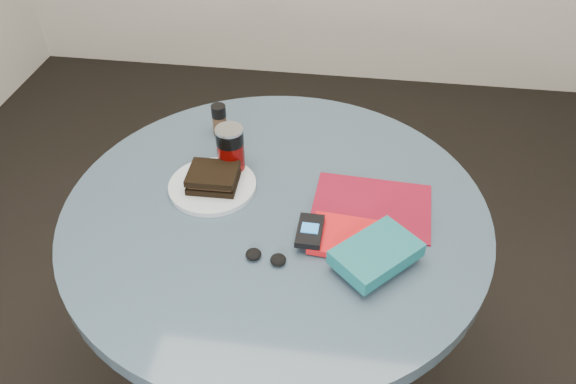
# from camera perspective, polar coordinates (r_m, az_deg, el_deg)

# --- Properties ---
(ground) EXTENTS (4.00, 4.00, 0.00)m
(ground) POSITION_cam_1_polar(r_m,az_deg,el_deg) (1.91, -0.94, -18.45)
(ground) COLOR black
(ground) RESTS_ON ground
(table) EXTENTS (1.00, 1.00, 0.75)m
(table) POSITION_cam_1_polar(r_m,az_deg,el_deg) (1.43, -1.19, -6.36)
(table) COLOR black
(table) RESTS_ON ground
(plate) EXTENTS (0.24, 0.24, 0.01)m
(plate) POSITION_cam_1_polar(r_m,az_deg,el_deg) (1.38, -7.68, 0.61)
(plate) COLOR silver
(plate) RESTS_ON table
(sandwich) EXTENTS (0.12, 0.10, 0.04)m
(sandwich) POSITION_cam_1_polar(r_m,az_deg,el_deg) (1.36, -7.61, 1.45)
(sandwich) COLOR black
(sandwich) RESTS_ON plate
(soda_can) EXTENTS (0.07, 0.07, 0.13)m
(soda_can) POSITION_cam_1_polar(r_m,az_deg,el_deg) (1.39, -5.85, 4.24)
(soda_can) COLOR #5E0504
(soda_can) RESTS_ON table
(pepper_grinder) EXTENTS (0.05, 0.05, 0.09)m
(pepper_grinder) POSITION_cam_1_polar(r_m,az_deg,el_deg) (1.54, -6.99, 7.28)
(pepper_grinder) COLOR #4B3120
(pepper_grinder) RESTS_ON table
(magazine) EXTENTS (0.28, 0.22, 0.00)m
(magazine) POSITION_cam_1_polar(r_m,az_deg,el_deg) (1.33, 8.49, -1.50)
(magazine) COLOR maroon
(magazine) RESTS_ON table
(red_book) EXTENTS (0.19, 0.14, 0.02)m
(red_book) POSITION_cam_1_polar(r_m,az_deg,el_deg) (1.23, 6.62, -4.69)
(red_book) COLOR red
(red_book) RESTS_ON magazine
(novel) EXTENTS (0.20, 0.20, 0.03)m
(novel) POSITION_cam_1_polar(r_m,az_deg,el_deg) (1.18, 8.95, -6.20)
(novel) COLOR #145B61
(novel) RESTS_ON red_book
(mp3_player) EXTENTS (0.06, 0.10, 0.02)m
(mp3_player) POSITION_cam_1_polar(r_m,az_deg,el_deg) (1.22, 2.24, -3.97)
(mp3_player) COLOR black
(mp3_player) RESTS_ON red_book
(headphones) EXTENTS (0.09, 0.05, 0.02)m
(headphones) POSITION_cam_1_polar(r_m,az_deg,el_deg) (1.19, -2.28, -6.61)
(headphones) COLOR black
(headphones) RESTS_ON table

